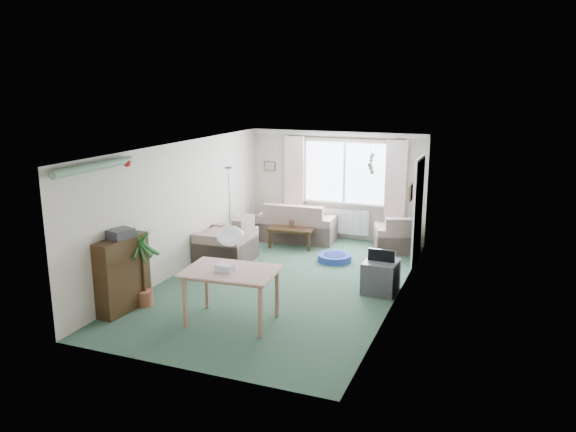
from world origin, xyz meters
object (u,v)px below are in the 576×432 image
(armchair_left, at_px, (226,238))
(pet_bed, at_px, (335,258))
(bookshelf, at_px, (122,274))
(coffee_table, at_px, (292,237))
(tv_cube, at_px, (381,277))
(houseplant, at_px, (143,266))
(dining_table, at_px, (232,297))
(armchair_corner, at_px, (396,233))
(sofa, at_px, (298,221))

(armchair_left, bearing_deg, pet_bed, 109.59)
(bookshelf, bearing_deg, coffee_table, 77.83)
(bookshelf, relative_size, tv_cube, 1.94)
(houseplant, relative_size, dining_table, 1.03)
(armchair_corner, xyz_separation_m, houseplant, (-3.12, -4.43, 0.27))
(coffee_table, bearing_deg, armchair_left, -122.16)
(dining_table, bearing_deg, armchair_left, 119.17)
(armchair_corner, relative_size, houseplant, 0.66)
(sofa, relative_size, tv_cube, 2.85)
(coffee_table, bearing_deg, bookshelf, -106.19)
(sofa, relative_size, armchair_left, 1.66)
(armchair_left, distance_m, pet_bed, 2.18)
(armchair_corner, distance_m, tv_cube, 2.52)
(bookshelf, distance_m, pet_bed, 4.27)
(sofa, bearing_deg, armchair_corner, 175.86)
(sofa, xyz_separation_m, houseplant, (-0.93, -4.45, 0.22))
(coffee_table, bearing_deg, armchair_corner, 15.04)
(coffee_table, height_order, pet_bed, coffee_table)
(sofa, height_order, dining_table, sofa)
(dining_table, bearing_deg, houseplant, 177.86)
(houseplant, height_order, pet_bed, houseplant)
(coffee_table, relative_size, bookshelf, 0.82)
(coffee_table, height_order, tv_cube, tv_cube)
(coffee_table, xyz_separation_m, dining_table, (0.56, -3.92, 0.18))
(armchair_left, xyz_separation_m, coffee_table, (0.86, 1.37, -0.24))
(armchair_corner, bearing_deg, dining_table, 52.37)
(armchair_corner, bearing_deg, tv_cube, 76.57)
(sofa, distance_m, tv_cube, 3.51)
(armchair_corner, bearing_deg, armchair_left, 14.52)
(sofa, relative_size, houseplant, 1.32)
(pet_bed, bearing_deg, dining_table, -99.84)
(armchair_corner, bearing_deg, coffee_table, -3.52)
(armchair_left, relative_size, houseplant, 0.79)
(armchair_left, relative_size, dining_table, 0.82)
(sofa, xyz_separation_m, pet_bed, (1.22, -1.20, -0.36))
(dining_table, bearing_deg, tv_cube, 48.06)
(bookshelf, distance_m, dining_table, 1.79)
(bookshelf, bearing_deg, tv_cube, 35.83)
(sofa, height_order, armchair_left, armchair_left)
(houseplant, bearing_deg, armchair_corner, 54.79)
(coffee_table, distance_m, dining_table, 3.96)
(armchair_corner, xyz_separation_m, dining_table, (-1.55, -4.49, 0.01))
(sofa, relative_size, dining_table, 1.36)
(houseplant, bearing_deg, sofa, 78.26)
(armchair_left, xyz_separation_m, pet_bed, (2.00, 0.77, -0.39))
(sofa, relative_size, coffee_table, 1.79)
(armchair_corner, xyz_separation_m, coffee_table, (-2.11, -0.57, -0.17))
(sofa, bearing_deg, bookshelf, 73.24)
(bookshelf, height_order, pet_bed, bookshelf)
(pet_bed, bearing_deg, bookshelf, -123.49)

